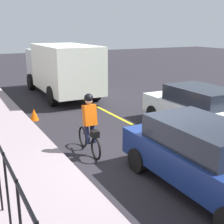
{
  "coord_description": "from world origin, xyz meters",
  "views": [
    {
      "loc": [
        -6.04,
        4.38,
        3.61
      ],
      "look_at": [
        2.13,
        -0.07,
        1.0
      ],
      "focal_mm": 48.17,
      "sensor_mm": 36.0,
      "label": 1
    }
  ],
  "objects_px": {
    "patrol_sedan": "(197,107)",
    "traffic_cone_near": "(34,114)",
    "box_truck_background": "(61,68)",
    "parked_sedan_rear": "(205,156)",
    "cyclist_lead": "(90,125)"
  },
  "relations": [
    {
      "from": "box_truck_background",
      "to": "cyclist_lead",
      "type": "bearing_deg",
      "value": 167.23
    },
    {
      "from": "parked_sedan_rear",
      "to": "traffic_cone_near",
      "type": "distance_m",
      "value": 7.55
    },
    {
      "from": "patrol_sedan",
      "to": "cyclist_lead",
      "type": "bearing_deg",
      "value": 93.82
    },
    {
      "from": "parked_sedan_rear",
      "to": "box_truck_background",
      "type": "bearing_deg",
      "value": 177.76
    },
    {
      "from": "box_truck_background",
      "to": "parked_sedan_rear",
      "type": "bearing_deg",
      "value": 178.48
    },
    {
      "from": "traffic_cone_near",
      "to": "parked_sedan_rear",
      "type": "bearing_deg",
      "value": -164.35
    },
    {
      "from": "parked_sedan_rear",
      "to": "box_truck_background",
      "type": "height_order",
      "value": "box_truck_background"
    },
    {
      "from": "cyclist_lead",
      "to": "patrol_sedan",
      "type": "height_order",
      "value": "cyclist_lead"
    },
    {
      "from": "patrol_sedan",
      "to": "box_truck_background",
      "type": "distance_m",
      "value": 8.1
    },
    {
      "from": "patrol_sedan",
      "to": "traffic_cone_near",
      "type": "relative_size",
      "value": 9.3
    },
    {
      "from": "cyclist_lead",
      "to": "patrol_sedan",
      "type": "distance_m",
      "value": 4.4
    },
    {
      "from": "box_truck_background",
      "to": "traffic_cone_near",
      "type": "distance_m",
      "value": 4.69
    },
    {
      "from": "traffic_cone_near",
      "to": "box_truck_background",
      "type": "bearing_deg",
      "value": -34.12
    },
    {
      "from": "patrol_sedan",
      "to": "traffic_cone_near",
      "type": "bearing_deg",
      "value": 52.7
    },
    {
      "from": "patrol_sedan",
      "to": "box_truck_background",
      "type": "height_order",
      "value": "box_truck_background"
    }
  ]
}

